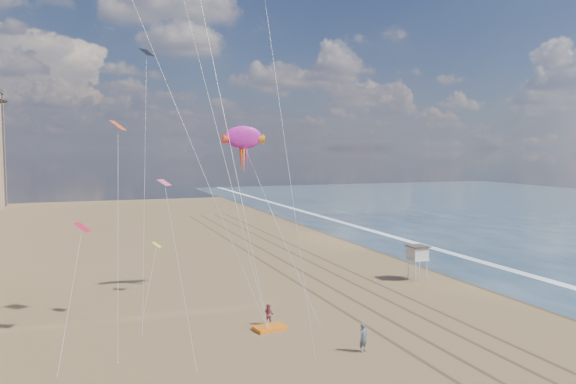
# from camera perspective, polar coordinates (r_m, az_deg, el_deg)

# --- Properties ---
(wet_sand) EXTENTS (260.00, 260.00, 0.00)m
(wet_sand) POSITION_cam_1_polar(r_m,az_deg,el_deg) (74.64, 12.79, -6.04)
(wet_sand) COLOR #42301E
(wet_sand) RESTS_ON ground
(foam) EXTENTS (260.00, 260.00, 0.00)m
(foam) POSITION_cam_1_polar(r_m,az_deg,el_deg) (76.98, 15.43, -5.77)
(foam) COLOR white
(foam) RESTS_ON ground
(tracks) EXTENTS (7.68, 120.00, 0.01)m
(tracks) POSITION_cam_1_polar(r_m,az_deg,el_deg) (58.23, 4.43, -8.90)
(tracks) COLOR brown
(tracks) RESTS_ON ground
(lifeguard_stand) EXTENTS (1.96, 1.96, 3.54)m
(lifeguard_stand) POSITION_cam_1_polar(r_m,az_deg,el_deg) (59.15, 13.03, -6.10)
(lifeguard_stand) COLOR silver
(lifeguard_stand) RESTS_ON ground
(grounded_kite) EXTENTS (2.51, 1.82, 0.26)m
(grounded_kite) POSITION_cam_1_polar(r_m,az_deg,el_deg) (42.87, -1.84, -13.63)
(grounded_kite) COLOR orange
(grounded_kite) RESTS_ON ground
(show_kite) EXTENTS (3.99, 6.62, 18.51)m
(show_kite) POSITION_cam_1_polar(r_m,az_deg,el_deg) (52.61, -4.54, 5.53)
(show_kite) COLOR #B91C99
(show_kite) RESTS_ON ground
(kite_flyer_a) EXTENTS (0.83, 0.70, 1.92)m
(kite_flyer_a) POSITION_cam_1_polar(r_m,az_deg,el_deg) (38.60, 7.67, -14.44)
(kite_flyer_a) COLOR slate
(kite_flyer_a) RESTS_ON ground
(kite_flyer_b) EXTENTS (1.00, 0.96, 1.63)m
(kite_flyer_b) POSITION_cam_1_polar(r_m,az_deg,el_deg) (43.67, -1.97, -12.35)
(kite_flyer_b) COLOR #924A4F
(kite_flyer_b) RESTS_ON ground
(small_kites) EXTENTS (14.54, 14.99, 20.50)m
(small_kites) POSITION_cam_1_polar(r_m,az_deg,el_deg) (45.23, -12.20, 8.22)
(small_kites) COLOR #CCF219
(small_kites) RESTS_ON ground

